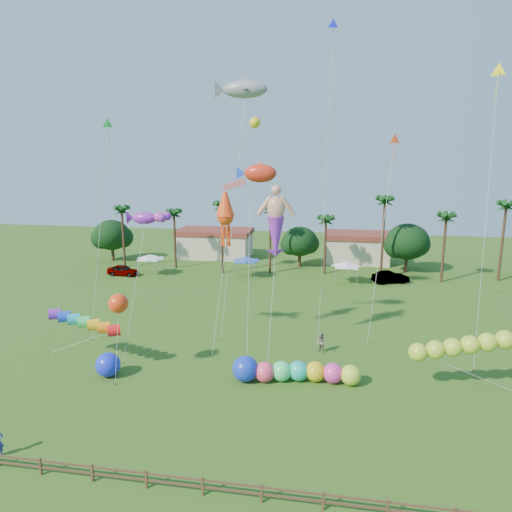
% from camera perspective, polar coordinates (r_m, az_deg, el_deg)
% --- Properties ---
extents(ground, '(160.00, 160.00, 0.00)m').
position_cam_1_polar(ground, '(30.84, -3.33, -20.61)').
color(ground, '#285116').
rests_on(ground, ground).
extents(tree_line, '(69.46, 8.91, 11.00)m').
position_cam_1_polar(tree_line, '(70.40, 7.53, 1.82)').
color(tree_line, '#3A2819').
rests_on(tree_line, ground).
extents(buildings_row, '(35.00, 7.00, 4.00)m').
position_cam_1_polar(buildings_row, '(77.22, 2.72, 1.10)').
color(buildings_row, beige).
rests_on(buildings_row, ground).
extents(tent_row, '(31.00, 4.00, 0.60)m').
position_cam_1_polar(tent_row, '(64.28, -1.33, -0.44)').
color(tent_row, white).
rests_on(tent_row, ground).
extents(fence, '(36.12, 0.12, 1.00)m').
position_cam_1_polar(fence, '(25.76, -6.68, -26.49)').
color(fence, brown).
rests_on(fence, ground).
extents(car_a, '(4.67, 2.13, 1.55)m').
position_cam_1_polar(car_a, '(69.13, -16.29, -1.72)').
color(car_a, '#4C4C54').
rests_on(car_a, ground).
extents(car_b, '(5.22, 3.45, 1.63)m').
position_cam_1_polar(car_b, '(65.01, 16.46, -2.55)').
color(car_b, '#4C4C54').
rests_on(car_b, ground).
extents(spectator_b, '(1.13, 1.12, 1.84)m').
position_cam_1_polar(spectator_b, '(40.89, 8.13, -10.68)').
color(spectator_b, gray).
rests_on(spectator_b, ground).
extents(caterpillar_inflatable, '(9.77, 2.75, 1.98)m').
position_cam_1_polar(caterpillar_inflatable, '(35.80, 4.41, -14.18)').
color(caterpillar_inflatable, '#FF436E').
rests_on(caterpillar_inflatable, ground).
extents(blue_ball, '(1.91, 1.91, 1.91)m').
position_cam_1_polar(blue_ball, '(38.23, -18.01, -12.80)').
color(blue_ball, '#1B2BF4').
rests_on(blue_ball, ground).
extents(rainbow_tube, '(9.05, 3.47, 3.82)m').
position_cam_1_polar(rainbow_tube, '(38.98, -19.57, -8.61)').
color(rainbow_tube, red).
rests_on(rainbow_tube, ground).
extents(green_worm, '(11.16, 4.05, 3.73)m').
position_cam_1_polar(green_worm, '(35.72, 19.60, -11.27)').
color(green_worm, '#AFD12E').
rests_on(green_worm, ground).
extents(orange_ball_kite, '(1.87, 2.35, 6.73)m').
position_cam_1_polar(orange_ball_kite, '(36.03, -16.83, -5.69)').
color(orange_ball_kite, '#F93D14').
rests_on(orange_ball_kite, ground).
extents(merman_kite, '(2.87, 5.10, 13.99)m').
position_cam_1_polar(merman_kite, '(38.64, 2.49, 3.79)').
color(merman_kite, tan).
rests_on(merman_kite, ground).
extents(fish_kite, '(4.51, 5.69, 16.30)m').
position_cam_1_polar(fish_kite, '(40.82, 0.53, 10.30)').
color(fish_kite, red).
rests_on(fish_kite, ground).
extents(shark_kite, '(6.21, 8.99, 24.27)m').
position_cam_1_polar(shark_kite, '(46.88, -1.37, 20.10)').
color(shark_kite, gray).
rests_on(shark_kite, ground).
extents(squid_kite, '(2.13, 4.59, 13.97)m').
position_cam_1_polar(squid_kite, '(40.14, -3.85, 4.88)').
color(squid_kite, '#FF4514').
rests_on(squid_kite, ground).
extents(lobster_kite, '(4.31, 5.76, 12.42)m').
position_cam_1_polar(lobster_kite, '(40.50, -13.75, 4.65)').
color(lobster_kite, purple).
rests_on(lobster_kite, ground).
extents(delta_kite_red, '(2.48, 4.74, 18.94)m').
position_cam_1_polar(delta_kite_red, '(44.83, 16.89, 13.27)').
color(delta_kite_red, '#F4481B').
rests_on(delta_kite_red, ground).
extents(delta_kite_yellow, '(1.68, 5.24, 24.08)m').
position_cam_1_polar(delta_kite_yellow, '(43.20, 28.01, 19.24)').
color(delta_kite_yellow, yellow).
rests_on(delta_kite_yellow, ground).
extents(delta_kite_green, '(1.38, 4.81, 20.39)m').
position_cam_1_polar(delta_kite_green, '(46.31, -18.10, 14.89)').
color(delta_kite_green, '#33DC42').
rests_on(delta_kite_green, ground).
extents(delta_kite_blue, '(1.08, 3.56, 28.92)m').
position_cam_1_polar(delta_kite_blue, '(45.75, 9.55, 25.48)').
color(delta_kite_blue, '#1C26FD').
rests_on(delta_kite_blue, ground).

